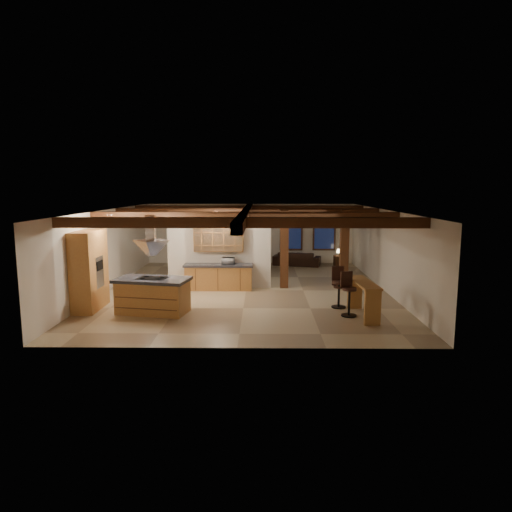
# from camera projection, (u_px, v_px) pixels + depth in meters

# --- Properties ---
(ground) EXTENTS (12.00, 12.00, 0.00)m
(ground) POSITION_uv_depth(u_px,v_px,m) (246.00, 290.00, 16.50)
(ground) COLOR tan
(ground) RESTS_ON ground
(room_walls) EXTENTS (12.00, 12.00, 12.00)m
(room_walls) POSITION_uv_depth(u_px,v_px,m) (246.00, 241.00, 16.24)
(room_walls) COLOR silver
(room_walls) RESTS_ON ground
(ceiling_beams) EXTENTS (10.00, 12.00, 0.28)m
(ceiling_beams) POSITION_uv_depth(u_px,v_px,m) (246.00, 214.00, 16.09)
(ceiling_beams) COLOR #3F1C0F
(ceiling_beams) RESTS_ON room_walls
(timber_posts) EXTENTS (2.50, 0.30, 2.90)m
(timber_posts) POSITION_uv_depth(u_px,v_px,m) (314.00, 240.00, 16.70)
(timber_posts) COLOR #3F1C0F
(timber_posts) RESTS_ON ground
(partition_wall) EXTENTS (3.80, 0.18, 2.20)m
(partition_wall) POSITION_uv_depth(u_px,v_px,m) (219.00, 258.00, 16.85)
(partition_wall) COLOR silver
(partition_wall) RESTS_ON ground
(pantry_cabinet) EXTENTS (0.67, 1.60, 2.40)m
(pantry_cabinet) POSITION_uv_depth(u_px,v_px,m) (89.00, 270.00, 13.81)
(pantry_cabinet) COLOR #AD7F37
(pantry_cabinet) RESTS_ON ground
(back_counter) EXTENTS (2.50, 0.66, 0.94)m
(back_counter) POSITION_uv_depth(u_px,v_px,m) (219.00, 277.00, 16.55)
(back_counter) COLOR #AD7F37
(back_counter) RESTS_ON ground
(upper_display_cabinet) EXTENTS (1.80, 0.36, 0.95)m
(upper_display_cabinet) POSITION_uv_depth(u_px,v_px,m) (219.00, 239.00, 16.55)
(upper_display_cabinet) COLOR #AD7F37
(upper_display_cabinet) RESTS_ON partition_wall
(range_hood) EXTENTS (1.10, 1.10, 1.40)m
(range_hood) POSITION_uv_depth(u_px,v_px,m) (151.00, 253.00, 13.29)
(range_hood) COLOR silver
(range_hood) RESTS_ON room_walls
(back_windows) EXTENTS (2.70, 0.07, 1.70)m
(back_windows) POSITION_uv_depth(u_px,v_px,m) (308.00, 233.00, 22.11)
(back_windows) COLOR #3F1C0F
(back_windows) RESTS_ON room_walls
(framed_art) EXTENTS (0.65, 0.05, 0.85)m
(framed_art) POSITION_uv_depth(u_px,v_px,m) (219.00, 229.00, 22.14)
(framed_art) COLOR #3F1C0F
(framed_art) RESTS_ON room_walls
(recessed_cans) EXTENTS (3.16, 2.46, 0.03)m
(recessed_cans) POSITION_uv_depth(u_px,v_px,m) (162.00, 214.00, 14.20)
(recessed_cans) COLOR silver
(recessed_cans) RESTS_ON room_walls
(kitchen_island) EXTENTS (2.31, 1.51, 1.06)m
(kitchen_island) POSITION_uv_depth(u_px,v_px,m) (153.00, 295.00, 13.48)
(kitchen_island) COLOR #AD7F37
(kitchen_island) RESTS_ON ground
(dining_table) EXTENTS (1.92, 1.54, 0.59)m
(dining_table) POSITION_uv_depth(u_px,v_px,m) (242.00, 268.00, 19.29)
(dining_table) COLOR #37150D
(dining_table) RESTS_ON ground
(sofa) EXTENTS (2.35, 1.39, 0.64)m
(sofa) POSITION_uv_depth(u_px,v_px,m) (297.00, 259.00, 21.75)
(sofa) COLOR black
(sofa) RESTS_ON ground
(microwave) EXTENTS (0.48, 0.37, 0.24)m
(microwave) POSITION_uv_depth(u_px,v_px,m) (228.00, 261.00, 16.46)
(microwave) COLOR silver
(microwave) RESTS_ON back_counter
(bar_counter) EXTENTS (0.62, 1.98, 1.02)m
(bar_counter) POSITION_uv_depth(u_px,v_px,m) (363.00, 293.00, 13.07)
(bar_counter) COLOR #AD7F37
(bar_counter) RESTS_ON ground
(side_table) EXTENTS (0.47, 0.47, 0.53)m
(side_table) POSITION_uv_depth(u_px,v_px,m) (339.00, 261.00, 21.35)
(side_table) COLOR #3F1C0F
(side_table) RESTS_ON ground
(table_lamp) EXTENTS (0.26, 0.26, 0.30)m
(table_lamp) POSITION_uv_depth(u_px,v_px,m) (339.00, 251.00, 21.27)
(table_lamp) COLOR black
(table_lamp) RESTS_ON side_table
(bar_stool_a) EXTENTS (0.47, 0.49, 1.28)m
(bar_stool_a) POSITION_uv_depth(u_px,v_px,m) (349.00, 294.00, 13.14)
(bar_stool_a) COLOR black
(bar_stool_a) RESTS_ON ground
(bar_stool_b) EXTENTS (0.38, 0.39, 1.02)m
(bar_stool_b) POSITION_uv_depth(u_px,v_px,m) (338.00, 290.00, 14.16)
(bar_stool_b) COLOR black
(bar_stool_b) RESTS_ON ground
(bar_stool_c) EXTENTS (0.44, 0.45, 1.27)m
(bar_stool_c) POSITION_uv_depth(u_px,v_px,m) (339.00, 287.00, 14.07)
(bar_stool_c) COLOR black
(bar_stool_c) RESTS_ON ground
(dining_chairs) EXTENTS (2.18, 2.18, 1.28)m
(dining_chairs) POSITION_uv_depth(u_px,v_px,m) (242.00, 260.00, 19.24)
(dining_chairs) COLOR #3F1C0F
(dining_chairs) RESTS_ON ground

